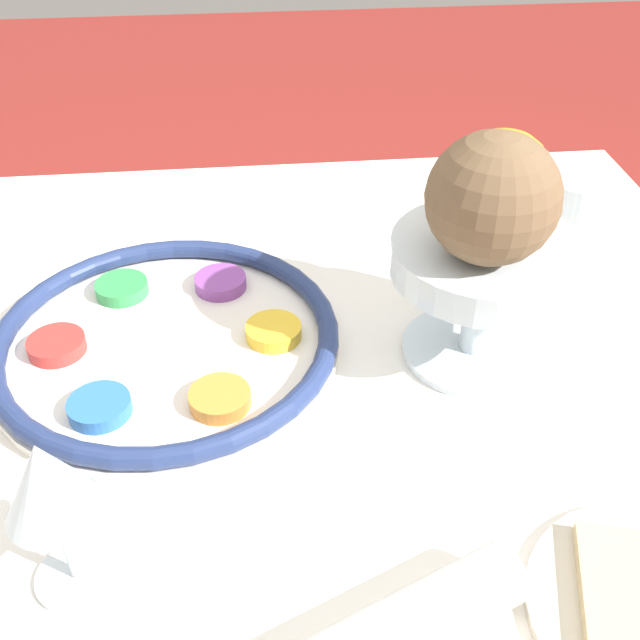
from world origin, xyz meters
TOP-DOWN VIEW (x-y plane):
  - dining_table at (0.00, 0.00)m, footprint 1.14×0.91m
  - seder_plate at (-0.04, 0.05)m, footprint 0.34×0.34m
  - wine_glass at (-0.09, -0.20)m, footprint 0.06×0.06m
  - fruit_stand at (0.26, 0.02)m, footprint 0.17×0.17m
  - orange_fruit at (0.27, 0.05)m, footprint 0.09×0.09m
  - coconut at (0.24, -0.00)m, footprint 0.11×0.11m
  - napkin_roll at (0.13, -0.27)m, footprint 0.19×0.11m
  - cup_mid at (0.44, 0.23)m, footprint 0.08×0.08m

SIDE VIEW (x-z plane):
  - dining_table at x=0.00m, z-range 0.00..0.75m
  - seder_plate at x=-0.04m, z-range 0.75..0.78m
  - napkin_roll at x=0.13m, z-range 0.75..0.80m
  - cup_mid at x=0.44m, z-range 0.75..0.82m
  - fruit_stand at x=0.26m, z-range 0.78..0.91m
  - wine_glass at x=-0.09m, z-range 0.78..0.92m
  - orange_fruit at x=0.27m, z-range 0.88..0.97m
  - coconut at x=0.24m, z-range 0.88..0.99m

